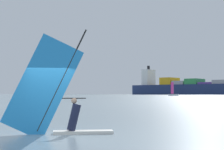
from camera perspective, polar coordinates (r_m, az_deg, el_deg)
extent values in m
plane|color=gray|center=(12.93, -9.98, -9.67)|extent=(4000.00, 4000.00, 0.00)
cube|color=white|center=(13.99, -4.55, -8.94)|extent=(2.30, 1.57, 0.12)
cylinder|color=black|center=(13.91, -7.85, -0.73)|extent=(1.70, 0.89, 3.89)
cube|color=#268CD8|center=(13.93, -10.83, -1.81)|extent=(2.79, 1.44, 4.05)
cylinder|color=black|center=(13.90, -7.61, -3.64)|extent=(1.53, 0.80, 0.04)
cylinder|color=#191E38|center=(13.93, -5.99, -6.62)|extent=(0.63, 0.53, 1.06)
sphere|color=tan|center=(13.91, -5.98, -4.04)|extent=(0.22, 0.22, 0.22)
cube|color=navy|center=(521.05, 11.35, -2.26)|extent=(161.44, 85.57, 13.98)
cube|color=silver|center=(553.35, 5.76, -0.39)|extent=(17.87, 24.33, 23.64)
cylinder|color=black|center=(554.19, 5.75, 1.14)|extent=(4.00, 4.00, 6.00)
cube|color=gold|center=(533.29, 9.05, -0.99)|extent=(26.62, 32.49, 10.40)
cube|color=#99999E|center=(523.28, 10.93, -1.22)|extent=(26.62, 32.49, 5.20)
cube|color=#2D8C47|center=(513.97, 12.87, -1.03)|extent=(26.62, 32.49, 7.80)
cube|color=#59388C|center=(505.17, 14.89, -1.26)|extent=(26.62, 32.49, 2.60)
cube|color=#99999E|center=(497.12, 16.97, -1.06)|extent=(26.62, 32.49, 5.20)
cube|color=#4C564C|center=(1321.27, 9.09, -1.94)|extent=(960.94, 486.94, 46.57)
cube|color=white|center=(251.34, 9.60, -3.11)|extent=(7.42, 5.93, 1.08)
cylinder|color=#B2B2B7|center=(251.37, 9.59, -1.92)|extent=(0.16, 0.16, 9.33)
cube|color=#D8338C|center=(251.88, 9.45, -2.03)|extent=(2.12, 1.26, 7.84)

